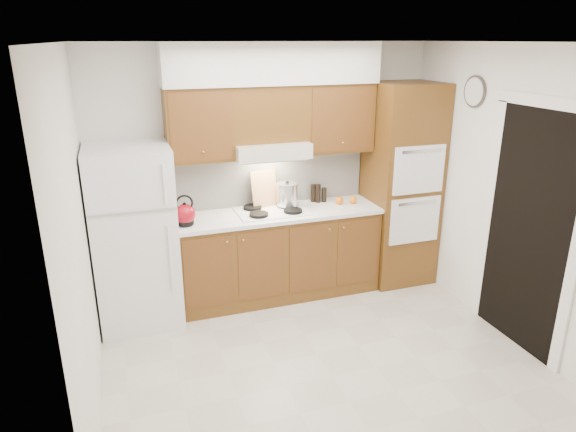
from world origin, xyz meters
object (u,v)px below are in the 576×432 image
object	(u,v)px
stock_pot	(287,195)
fridge	(135,237)
oven_cabinet	(400,185)
kettle	(185,214)

from	to	relation	value
stock_pot	fridge	bearing A→B (deg)	-174.81
fridge	stock_pot	world-z (taller)	fridge
oven_cabinet	stock_pot	bearing A→B (deg)	175.23
stock_pot	kettle	bearing A→B (deg)	-169.92
oven_cabinet	kettle	world-z (taller)	oven_cabinet
fridge	stock_pot	xyz separation A→B (m)	(1.56, 0.14, 0.22)
fridge	kettle	distance (m)	0.51
kettle	stock_pot	distance (m)	1.11
oven_cabinet	stock_pot	world-z (taller)	oven_cabinet
oven_cabinet	stock_pot	xyz separation A→B (m)	(-1.28, 0.11, -0.02)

